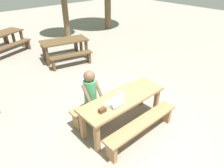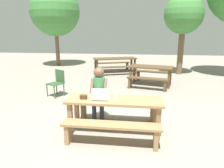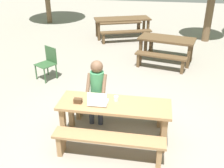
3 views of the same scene
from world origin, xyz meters
The scene contains 17 objects.
ground_plane centered at (0.00, 0.00, 0.00)m, with size 30.00×30.00×0.00m, color gray.
picnic_table_front centered at (0.00, 0.00, 0.61)m, with size 1.97×0.66×0.73m.
bench_near centered at (0.00, -0.56, 0.33)m, with size 1.84×0.30×0.44m.
bench_far centered at (0.00, 0.56, 0.33)m, with size 1.84×0.30×0.44m.
laptop centered at (-0.28, -0.07, 0.79)m, with size 0.34×0.30×0.25m.
small_pouch centered at (-0.63, -0.09, 0.77)m, with size 0.14×0.08×0.09m.
coffee_mug centered at (0.02, 0.10, 0.78)m, with size 0.08×0.08×0.09m.
person_seated centered at (-0.43, 0.52, 0.75)m, with size 0.38×0.39×1.28m.
plastic_chair centered at (-2.16, 2.26, 0.46)m, with size 0.60×0.60×0.85m.
picnic_table_mid centered at (0.95, 4.03, 0.63)m, with size 1.78×1.11×0.76m.
bench_mid_south centered at (0.80, 3.37, 0.32)m, with size 1.52×0.63×0.44m.
bench_mid_north centered at (1.11, 4.69, 0.32)m, with size 1.52×0.63×0.44m.
picnic_table_rear centered at (-0.73, 6.42, 0.65)m, with size 2.28×1.45×0.75m.
bench_rear_south centered at (-0.49, 5.78, 0.33)m, with size 1.92×0.95×0.42m.
bench_rear_north centered at (-0.96, 7.06, 0.33)m, with size 1.92×0.95×0.42m.
tree_right centered at (-4.49, 8.22, 3.20)m, with size 2.88×2.88×4.65m.
tree_rear centered at (2.49, 6.47, 2.80)m, with size 1.83×1.83×3.76m.
Camera 2 is at (0.46, -3.99, 2.09)m, focal length 32.99 mm.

